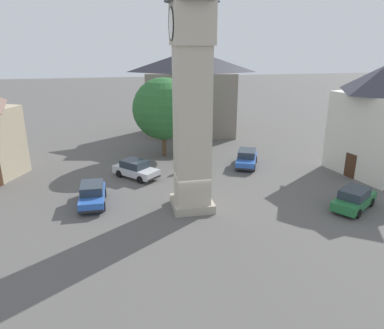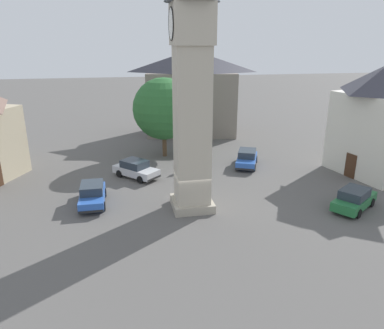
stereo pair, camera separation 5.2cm
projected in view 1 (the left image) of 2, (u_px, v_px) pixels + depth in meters
name	position (u px, v px, depth m)	size (l,w,h in m)	color
ground_plane	(192.00, 207.00, 26.14)	(200.00, 200.00, 0.00)	#565451
clock_tower	(192.00, 39.00, 22.51)	(3.38, 3.38, 19.40)	#A59C89
car_blue_kerb	(136.00, 169.00, 31.62)	(4.16, 4.06, 1.53)	silver
car_silver_kerb	(247.00, 158.00, 34.54)	(4.46, 3.22, 1.53)	#2D5BB7
car_red_corner	(354.00, 199.00, 25.70)	(3.75, 4.35, 1.53)	#236B38
car_white_side	(92.00, 194.00, 26.45)	(4.13, 1.82, 1.53)	#2D5BB7
pedestrian	(186.00, 160.00, 33.22)	(0.56, 0.25, 1.69)	#706656
tree	(163.00, 109.00, 36.23)	(6.10, 6.10, 7.92)	brown
building_shop_left	(192.00, 92.00, 45.12)	(8.07, 12.17, 10.22)	slate
building_corner_back	(380.00, 120.00, 31.45)	(8.15, 7.17, 9.50)	silver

